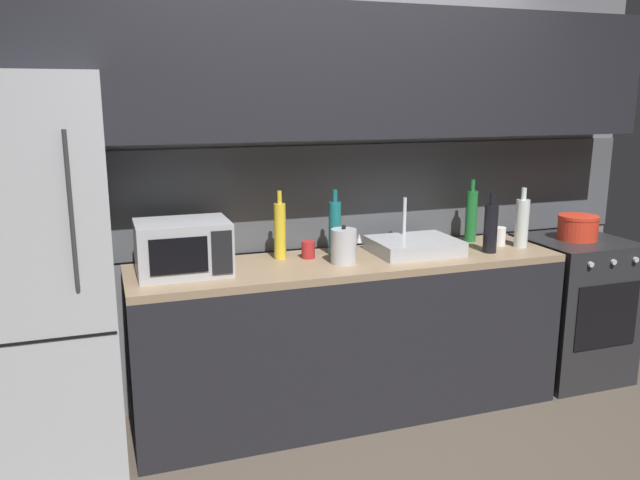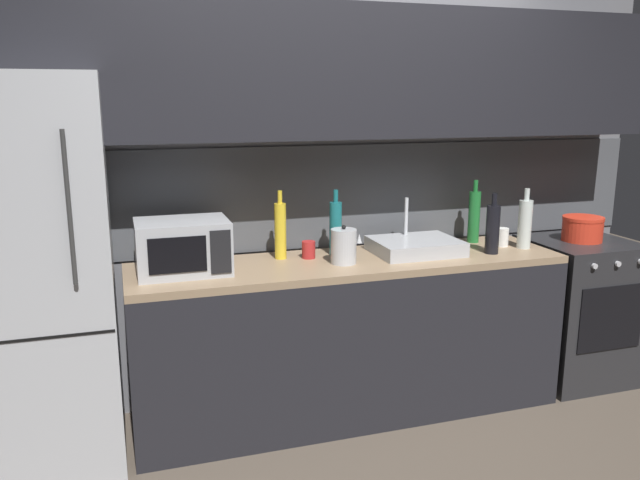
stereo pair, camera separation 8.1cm
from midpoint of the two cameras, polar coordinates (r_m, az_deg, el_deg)
The scene contains 15 objects.
back_wall at distance 3.67m, azimuth 1.83°, elevation 9.21°, with size 4.14×0.44×2.50m.
counter_run at distance 3.64m, azimuth 3.30°, elevation -8.66°, with size 2.40×0.60×0.90m.
refrigerator at distance 3.28m, azimuth -23.29°, elevation -3.05°, with size 0.68×0.69×1.88m.
oven_range at distance 4.40m, azimuth 22.45°, elevation -5.78°, with size 0.60×0.62×0.90m.
microwave at distance 3.27m, azimuth -11.52°, elevation -0.59°, with size 0.46×0.35×0.27m.
sink_basin at distance 3.68m, azimuth 9.17°, elevation -0.53°, with size 0.48×0.38×0.30m.
kettle at distance 3.40m, azimuth 2.83°, elevation -0.56°, with size 0.17×0.14×0.21m.
wine_bottle_green at distance 4.00m, azimuth 14.22°, elevation 2.10°, with size 0.07×0.07×0.38m.
wine_bottle_dark at distance 3.74m, azimuth 15.83°, elevation 1.00°, with size 0.08×0.08×0.35m.
wine_bottle_yellow at distance 3.49m, azimuth -2.91°, elevation 0.89°, with size 0.07×0.07×0.38m.
wine_bottle_clear at distance 3.93m, azimuth 18.46°, elevation 1.43°, with size 0.08×0.08×0.35m.
wine_bottle_teal at distance 3.58m, azimuth 2.06°, elevation 1.14°, with size 0.07×0.07×0.37m.
mug_white at distance 3.96m, azimuth 16.59°, elevation 0.24°, with size 0.07×0.07×0.11m, color silver.
mug_red at distance 3.51m, azimuth -0.37°, elevation -0.88°, with size 0.07×0.07×0.10m, color #A82323.
cooking_pot at distance 4.27m, azimuth 22.98°, elevation 0.94°, with size 0.25×0.25×0.15m.
Camera 2 is at (-1.19, -2.27, 1.78)m, focal length 35.69 mm.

